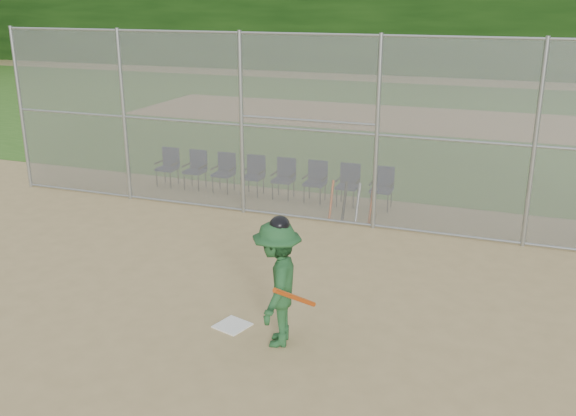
% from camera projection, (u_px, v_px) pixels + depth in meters
% --- Properties ---
extents(ground, '(100.00, 100.00, 0.00)m').
position_uv_depth(ground, '(230.00, 328.00, 9.47)').
color(ground, tan).
rests_on(ground, ground).
extents(grass_strip, '(100.00, 100.00, 0.00)m').
position_uv_depth(grass_strip, '(422.00, 120.00, 25.51)').
color(grass_strip, '#36691F').
rests_on(grass_strip, ground).
extents(dirt_patch_far, '(24.00, 24.00, 0.00)m').
position_uv_depth(dirt_patch_far, '(422.00, 120.00, 25.51)').
color(dirt_patch_far, tan).
rests_on(dirt_patch_far, ground).
extents(backstop_fence, '(16.09, 0.09, 4.00)m').
position_uv_depth(backstop_fence, '(330.00, 128.00, 13.28)').
color(backstop_fence, gray).
rests_on(backstop_fence, ground).
extents(home_plate, '(0.55, 0.55, 0.02)m').
position_uv_depth(home_plate, '(232.00, 325.00, 9.53)').
color(home_plate, white).
rests_on(home_plate, ground).
extents(batter_at_plate, '(1.03, 1.39, 1.89)m').
position_uv_depth(batter_at_plate, '(277.00, 283.00, 8.81)').
color(batter_at_plate, '#205128').
rests_on(batter_at_plate, ground).
extents(spare_bats, '(0.96, 0.40, 0.83)m').
position_uv_depth(spare_bats, '(351.00, 202.00, 13.99)').
color(spare_bats, '#D84C14').
rests_on(spare_bats, ground).
extents(chair_0, '(0.54, 0.52, 0.96)m').
position_uv_depth(chair_0, '(167.00, 168.00, 16.49)').
color(chair_0, '#11183E').
rests_on(chair_0, ground).
extents(chair_1, '(0.54, 0.52, 0.96)m').
position_uv_depth(chair_1, '(195.00, 170.00, 16.23)').
color(chair_1, '#11183E').
rests_on(chair_1, ground).
extents(chair_2, '(0.54, 0.52, 0.96)m').
position_uv_depth(chair_2, '(223.00, 173.00, 15.96)').
color(chair_2, '#11183E').
rests_on(chair_2, ground).
extents(chair_3, '(0.54, 0.52, 0.96)m').
position_uv_depth(chair_3, '(253.00, 176.00, 15.70)').
color(chair_3, '#11183E').
rests_on(chair_3, ground).
extents(chair_4, '(0.54, 0.52, 0.96)m').
position_uv_depth(chair_4, '(283.00, 179.00, 15.44)').
color(chair_4, '#11183E').
rests_on(chair_4, ground).
extents(chair_5, '(0.54, 0.52, 0.96)m').
position_uv_depth(chair_5, '(315.00, 182.00, 15.18)').
color(chair_5, '#11183E').
rests_on(chair_5, ground).
extents(chair_6, '(0.54, 0.52, 0.96)m').
position_uv_depth(chair_6, '(348.00, 186.00, 14.91)').
color(chair_6, '#11183E').
rests_on(chair_6, ground).
extents(chair_7, '(0.54, 0.52, 0.96)m').
position_uv_depth(chair_7, '(381.00, 189.00, 14.65)').
color(chair_7, '#11183E').
rests_on(chair_7, ground).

